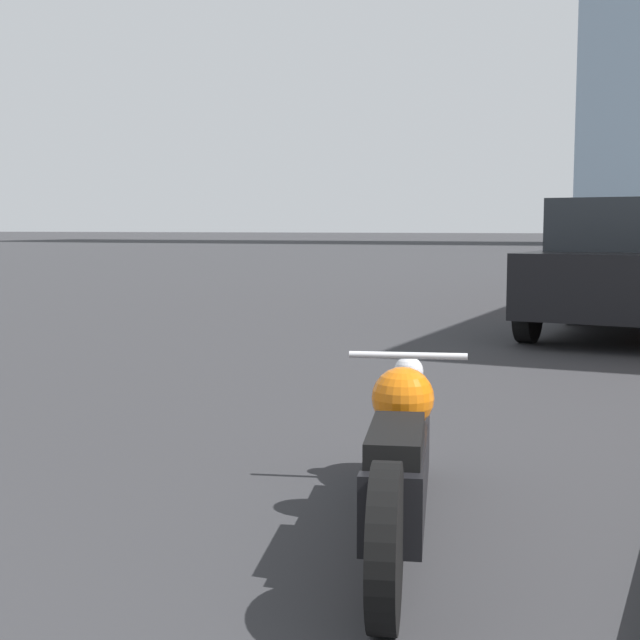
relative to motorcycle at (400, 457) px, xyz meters
name	(u,v)px	position (x,y,z in m)	size (l,w,h in m)	color
motorcycle	(400,457)	(0.00, 0.00, 0.00)	(0.91, 2.32, 0.73)	black
parked_car_black	(620,268)	(0.10, 8.11, 0.50)	(2.09, 3.96, 1.73)	black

